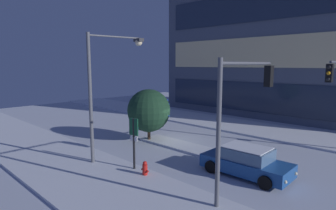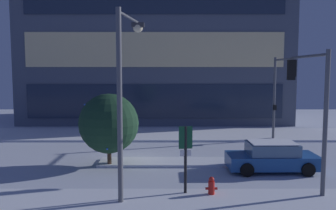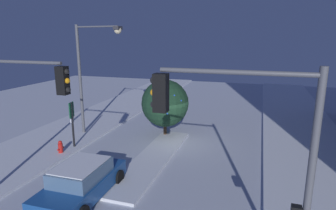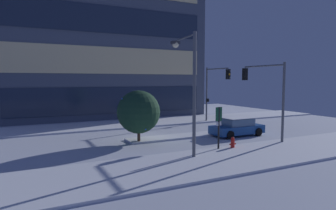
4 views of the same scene
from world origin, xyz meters
name	(u,v)px [view 2 (image 2 of 4)]	position (x,y,z in m)	size (l,w,h in m)	color
ground	(129,161)	(0.00, 0.00, 0.00)	(52.00, 52.00, 0.00)	silver
curb_strip_far	(140,135)	(0.00, 7.79, 0.07)	(52.00, 5.20, 0.14)	silver
median_strip	(183,162)	(2.98, -0.58, 0.07)	(9.00, 1.80, 0.14)	silver
car_near	(273,157)	(7.44, -2.05, 0.71)	(4.58, 2.19, 1.49)	#19478C
traffic_light_corner_near_right	(309,92)	(8.34, -4.20, 4.13)	(0.32, 4.49, 5.89)	#565960
traffic_light_corner_far_right	(282,85)	(9.85, 4.45, 4.08)	(0.32, 4.08, 5.97)	#565960
street_lamp_arched	(127,76)	(0.56, -5.68, 4.85)	(0.82, 3.47, 7.34)	#565960
fire_hydrant	(212,188)	(3.95, -5.84, 0.41)	(0.48, 0.26, 0.85)	red
parking_info_sign	(186,152)	(2.91, -5.68, 1.84)	(0.55, 0.17, 2.86)	black
decorated_tree_median	(109,123)	(-0.89, -1.16, 2.29)	(3.14, 3.14, 3.86)	#473323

